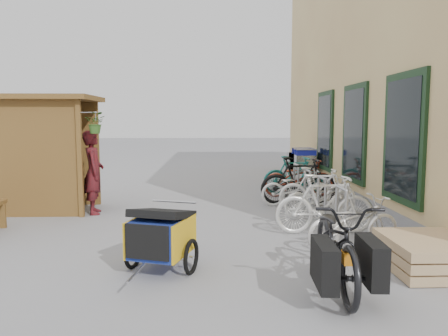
{
  "coord_description": "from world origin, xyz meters",
  "views": [
    {
      "loc": [
        0.24,
        -6.7,
        1.9
      ],
      "look_at": [
        0.5,
        1.5,
        1.0
      ],
      "focal_mm": 35.0,
      "sensor_mm": 36.0,
      "label": 1
    }
  ],
  "objects_px": {
    "shopping_carts": "(301,162)",
    "bike_3": "(317,190)",
    "bike_0": "(354,223)",
    "pallet_stack": "(428,254)",
    "bike_6": "(299,178)",
    "bike_4": "(296,188)",
    "bike_2": "(321,197)",
    "cargo_bike": "(338,244)",
    "bike_5": "(299,180)",
    "kiosk": "(41,137)",
    "bike_1": "(325,204)",
    "person_kiosk": "(94,172)",
    "bike_7": "(294,175)",
    "child_trailer": "(161,234)"
  },
  "relations": [
    {
      "from": "shopping_carts",
      "to": "bike_3",
      "type": "bearing_deg",
      "value": -97.31
    },
    {
      "from": "bike_0",
      "to": "bike_3",
      "type": "height_order",
      "value": "bike_3"
    },
    {
      "from": "pallet_stack",
      "to": "bike_6",
      "type": "height_order",
      "value": "bike_6"
    },
    {
      "from": "pallet_stack",
      "to": "bike_4",
      "type": "distance_m",
      "value": 4.3
    },
    {
      "from": "bike_2",
      "to": "bike_6",
      "type": "bearing_deg",
      "value": -17.29
    },
    {
      "from": "cargo_bike",
      "to": "shopping_carts",
      "type": "bearing_deg",
      "value": 84.51
    },
    {
      "from": "cargo_bike",
      "to": "bike_5",
      "type": "height_order",
      "value": "bike_5"
    },
    {
      "from": "shopping_carts",
      "to": "bike_4",
      "type": "bearing_deg",
      "value": -103.05
    },
    {
      "from": "bike_2",
      "to": "bike_6",
      "type": "relative_size",
      "value": 0.89
    },
    {
      "from": "bike_4",
      "to": "kiosk",
      "type": "bearing_deg",
      "value": 94.07
    },
    {
      "from": "bike_1",
      "to": "bike_4",
      "type": "relative_size",
      "value": 1.08
    },
    {
      "from": "kiosk",
      "to": "shopping_carts",
      "type": "relative_size",
      "value": 1.5
    },
    {
      "from": "bike_1",
      "to": "bike_2",
      "type": "bearing_deg",
      "value": -12.13
    },
    {
      "from": "person_kiosk",
      "to": "bike_1",
      "type": "height_order",
      "value": "person_kiosk"
    },
    {
      "from": "bike_5",
      "to": "bike_6",
      "type": "xyz_separation_m",
      "value": [
        0.19,
        0.97,
        -0.07
      ]
    },
    {
      "from": "kiosk",
      "to": "bike_5",
      "type": "distance_m",
      "value": 5.66
    },
    {
      "from": "pallet_stack",
      "to": "bike_2",
      "type": "xyz_separation_m",
      "value": [
        -0.61,
        3.04,
        0.2
      ]
    },
    {
      "from": "bike_5",
      "to": "bike_7",
      "type": "xyz_separation_m",
      "value": [
        0.15,
        1.44,
        -0.05
      ]
    },
    {
      "from": "bike_2",
      "to": "child_trailer",
      "type": "bearing_deg",
      "value": 120.65
    },
    {
      "from": "shopping_carts",
      "to": "person_kiosk",
      "type": "bearing_deg",
      "value": -139.93
    },
    {
      "from": "kiosk",
      "to": "bike_4",
      "type": "height_order",
      "value": "kiosk"
    },
    {
      "from": "bike_5",
      "to": "pallet_stack",
      "type": "bearing_deg",
      "value": -174.55
    },
    {
      "from": "bike_3",
      "to": "bike_7",
      "type": "bearing_deg",
      "value": 6.75
    },
    {
      "from": "bike_5",
      "to": "bike_7",
      "type": "relative_size",
      "value": 1.09
    },
    {
      "from": "pallet_stack",
      "to": "person_kiosk",
      "type": "xyz_separation_m",
      "value": [
        -5.13,
        3.56,
        0.64
      ]
    },
    {
      "from": "child_trailer",
      "to": "bike_7",
      "type": "xyz_separation_m",
      "value": [
        2.8,
        5.8,
        0.02
      ]
    },
    {
      "from": "cargo_bike",
      "to": "bike_2",
      "type": "relative_size",
      "value": 1.28
    },
    {
      "from": "cargo_bike",
      "to": "person_kiosk",
      "type": "height_order",
      "value": "person_kiosk"
    },
    {
      "from": "bike_0",
      "to": "bike_4",
      "type": "distance_m",
      "value": 3.3
    },
    {
      "from": "bike_0",
      "to": "bike_2",
      "type": "bearing_deg",
      "value": -17.35
    },
    {
      "from": "bike_1",
      "to": "bike_0",
      "type": "bearing_deg",
      "value": -168.96
    },
    {
      "from": "shopping_carts",
      "to": "bike_4",
      "type": "distance_m",
      "value": 3.76
    },
    {
      "from": "person_kiosk",
      "to": "bike_5",
      "type": "bearing_deg",
      "value": -92.11
    },
    {
      "from": "kiosk",
      "to": "bike_0",
      "type": "xyz_separation_m",
      "value": [
        5.63,
        -2.95,
        -1.16
      ]
    },
    {
      "from": "pallet_stack",
      "to": "bike_3",
      "type": "distance_m",
      "value": 3.58
    },
    {
      "from": "bike_1",
      "to": "bike_5",
      "type": "relative_size",
      "value": 0.94
    },
    {
      "from": "kiosk",
      "to": "bike_7",
      "type": "height_order",
      "value": "kiosk"
    },
    {
      "from": "cargo_bike",
      "to": "bike_0",
      "type": "relative_size",
      "value": 1.33
    },
    {
      "from": "bike_1",
      "to": "bike_2",
      "type": "height_order",
      "value": "bike_1"
    },
    {
      "from": "cargo_bike",
      "to": "bike_1",
      "type": "bearing_deg",
      "value": 81.95
    },
    {
      "from": "bike_5",
      "to": "person_kiosk",
      "type": "bearing_deg",
      "value": 97.64
    },
    {
      "from": "child_trailer",
      "to": "bike_1",
      "type": "height_order",
      "value": "bike_1"
    },
    {
      "from": "kiosk",
      "to": "bike_3",
      "type": "relative_size",
      "value": 1.59
    },
    {
      "from": "pallet_stack",
      "to": "cargo_bike",
      "type": "height_order",
      "value": "cargo_bike"
    },
    {
      "from": "child_trailer",
      "to": "cargo_bike",
      "type": "bearing_deg",
      "value": 0.61
    },
    {
      "from": "pallet_stack",
      "to": "bike_0",
      "type": "xyz_separation_m",
      "value": [
        -0.65,
        0.92,
        0.19
      ]
    },
    {
      "from": "pallet_stack",
      "to": "child_trailer",
      "type": "height_order",
      "value": "child_trailer"
    },
    {
      "from": "bike_4",
      "to": "bike_6",
      "type": "distance_m",
      "value": 1.25
    },
    {
      "from": "bike_3",
      "to": "bike_5",
      "type": "xyz_separation_m",
      "value": [
        -0.18,
        0.93,
        0.07
      ]
    },
    {
      "from": "cargo_bike",
      "to": "bike_3",
      "type": "distance_m",
      "value": 4.14
    }
  ]
}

